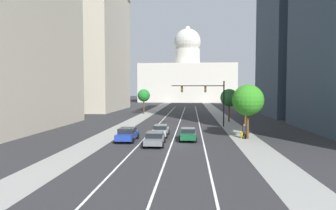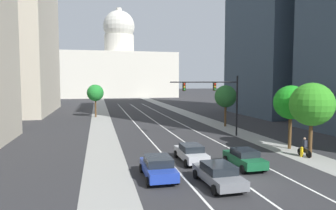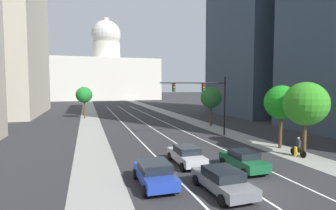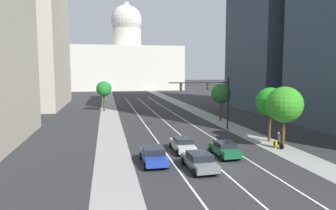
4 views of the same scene
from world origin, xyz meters
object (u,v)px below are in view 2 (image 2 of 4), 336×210
(car_green, at_px, (244,158))
(cyclist, at_px, (305,147))
(car_blue, at_px, (158,167))
(traffic_signal_mast, at_px, (217,94))
(street_tree_far_right, at_px, (312,105))
(street_tree_mid_right, at_px, (291,103))
(street_tree_mid_left, at_px, (95,93))
(car_silver, at_px, (191,153))
(car_gray, at_px, (218,174))
(fire_hydrant, at_px, (302,152))
(capitol_building, at_px, (120,69))
(street_tree_near_right, at_px, (226,97))

(car_green, distance_m, cyclist, 7.05)
(car_blue, height_order, traffic_signal_mast, traffic_signal_mast)
(car_blue, distance_m, street_tree_far_right, 14.89)
(street_tree_mid_right, bearing_deg, street_tree_mid_left, 120.94)
(car_silver, bearing_deg, traffic_signal_mast, -32.21)
(car_gray, relative_size, street_tree_mid_left, 0.78)
(car_blue, xyz_separation_m, car_silver, (3.49, 3.60, -0.03))
(street_tree_mid_right, bearing_deg, car_gray, -142.81)
(street_tree_mid_left, height_order, street_tree_mid_right, street_tree_mid_right)
(car_blue, height_order, fire_hydrant, car_blue)
(car_blue, bearing_deg, street_tree_mid_left, 6.62)
(fire_hydrant, bearing_deg, cyclist, -7.60)
(fire_hydrant, bearing_deg, capitol_building, 94.43)
(car_blue, relative_size, cyclist, 2.62)
(traffic_signal_mast, height_order, street_tree_far_right, traffic_signal_mast)
(car_silver, bearing_deg, car_green, -126.49)
(street_tree_mid_right, bearing_deg, fire_hydrant, -106.85)
(fire_hydrant, distance_m, street_tree_mid_left, 39.07)
(fire_hydrant, xyz_separation_m, street_tree_mid_left, (-17.88, 34.51, 4.01))
(fire_hydrant, bearing_deg, car_green, -163.46)
(cyclist, bearing_deg, street_tree_near_right, -5.92)
(car_green, xyz_separation_m, traffic_signal_mast, (2.96, 12.83, 4.37))
(traffic_signal_mast, distance_m, street_tree_mid_right, 9.01)
(street_tree_mid_right, xyz_separation_m, street_tree_near_right, (-0.14, 15.23, -0.16))
(car_blue, xyz_separation_m, street_tree_far_right, (14.13, 2.67, 3.86))
(car_blue, height_order, cyclist, cyclist)
(car_silver, distance_m, fire_hydrant, 10.05)
(capitol_building, relative_size, car_blue, 10.15)
(car_green, height_order, traffic_signal_mast, traffic_signal_mast)
(street_tree_far_right, bearing_deg, car_silver, 175.04)
(car_gray, relative_size, street_tree_mid_right, 0.75)
(capitol_building, height_order, traffic_signal_mast, capitol_building)
(fire_hydrant, bearing_deg, car_gray, -152.53)
(fire_hydrant, xyz_separation_m, street_tree_near_right, (0.80, 18.33, 3.95))
(car_green, bearing_deg, traffic_signal_mast, -13.84)
(street_tree_mid_left, bearing_deg, fire_hydrant, -62.61)
(car_gray, relative_size, car_blue, 1.04)
(car_silver, distance_m, cyclist, 10.31)
(capitol_building, bearing_deg, street_tree_near_right, -84.15)
(car_silver, bearing_deg, street_tree_near_right, -31.47)
(capitol_building, xyz_separation_m, cyclist, (8.54, -106.87, -10.97))
(capitol_building, bearing_deg, car_blue, -92.73)
(street_tree_far_right, bearing_deg, street_tree_mid_right, 84.50)
(car_silver, height_order, fire_hydrant, car_silver)
(car_blue, height_order, car_silver, car_blue)
(traffic_signal_mast, bearing_deg, street_tree_mid_left, 121.21)
(car_silver, distance_m, traffic_signal_mast, 12.87)
(car_gray, distance_m, street_tree_mid_left, 40.66)
(car_green, distance_m, street_tree_far_right, 8.30)
(fire_hydrant, bearing_deg, car_silver, 176.34)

